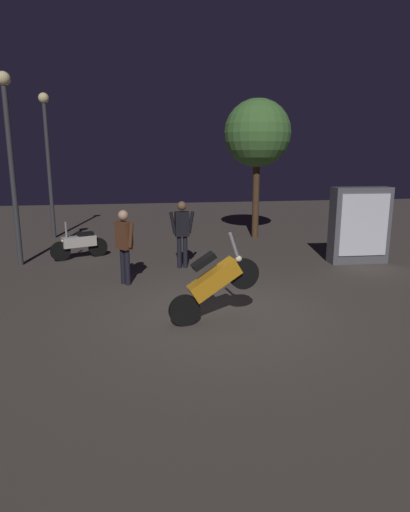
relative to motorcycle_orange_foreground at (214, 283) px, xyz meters
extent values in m
plane|color=#4C443D|center=(0.23, 0.39, -0.74)|extent=(40.00, 40.00, 0.00)
cylinder|color=black|center=(-0.54, -0.06, -0.46)|extent=(0.57, 0.17, 0.56)
cylinder|color=black|center=(0.55, 0.07, 0.12)|extent=(0.57, 0.17, 0.56)
cube|color=orange|center=(0.00, 0.00, 0.06)|extent=(0.99, 0.41, 0.76)
cube|color=black|center=(-0.19, -0.02, 0.40)|extent=(0.45, 0.29, 0.32)
cylinder|color=gray|center=(0.35, 0.04, 0.66)|extent=(0.21, 0.08, 0.44)
sphere|color=#F2EABF|center=(0.45, 0.05, 0.40)|extent=(0.12, 0.12, 0.12)
cylinder|color=black|center=(-2.41, 5.80, -0.46)|extent=(0.55, 0.31, 0.56)
cylinder|color=black|center=(-3.42, 5.36, -0.46)|extent=(0.55, 0.31, 0.56)
cube|color=beige|center=(-2.92, 5.58, -0.23)|extent=(0.99, 0.65, 0.30)
cube|color=black|center=(-2.73, 5.66, -0.03)|extent=(0.50, 0.39, 0.10)
cylinder|color=gray|center=(-3.24, 5.44, 0.14)|extent=(0.08, 0.08, 0.45)
sphere|color=#F2EABF|center=(-3.33, 5.40, -0.18)|extent=(0.12, 0.12, 0.12)
cylinder|color=black|center=(-0.02, 4.02, -0.31)|extent=(0.12, 0.12, 0.86)
cylinder|color=black|center=(-0.18, 4.01, -0.31)|extent=(0.12, 0.12, 0.86)
cube|color=black|center=(-0.10, 4.01, 0.44)|extent=(0.37, 0.26, 0.64)
sphere|color=brown|center=(-0.10, 4.01, 0.91)|extent=(0.24, 0.24, 0.24)
cylinder|color=black|center=(0.14, 4.03, 0.47)|extent=(0.19, 0.10, 0.59)
cylinder|color=black|center=(-0.34, 4.00, 0.47)|extent=(0.19, 0.10, 0.59)
cylinder|color=black|center=(-1.53, 2.64, -0.32)|extent=(0.12, 0.12, 0.84)
cylinder|color=black|center=(-1.63, 2.76, -0.32)|extent=(0.12, 0.12, 0.84)
cube|color=#59331E|center=(-1.58, 2.70, 0.41)|extent=(0.41, 0.43, 0.63)
sphere|color=tan|center=(-1.58, 2.70, 0.88)|extent=(0.23, 0.23, 0.23)
cylinder|color=#59331E|center=(-1.43, 2.51, 0.45)|extent=(0.19, 0.20, 0.57)
cylinder|color=#59331E|center=(-1.74, 2.88, 0.45)|extent=(0.19, 0.20, 0.57)
cylinder|color=#38383D|center=(-4.44, 5.07, 1.59)|extent=(0.14, 0.14, 4.68)
sphere|color=#F9E59E|center=(-4.44, 5.07, 4.07)|extent=(0.36, 0.36, 0.36)
cylinder|color=#38383D|center=(-4.20, 9.17, 1.61)|extent=(0.14, 0.14, 4.70)
sphere|color=#F9E59E|center=(-4.20, 9.17, 4.10)|extent=(0.36, 0.36, 0.36)
cylinder|color=#4C331E|center=(3.05, 8.01, 0.69)|extent=(0.24, 0.24, 2.88)
sphere|color=#477A38|center=(3.05, 8.01, 2.95)|extent=(2.34, 2.34, 2.34)
cube|color=#595960|center=(4.81, 3.79, 0.31)|extent=(1.62, 0.56, 2.10)
cube|color=white|center=(4.79, 3.52, 0.36)|extent=(1.34, 0.09, 1.68)
camera|label=1|loc=(-1.41, -7.32, 2.20)|focal=30.82mm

